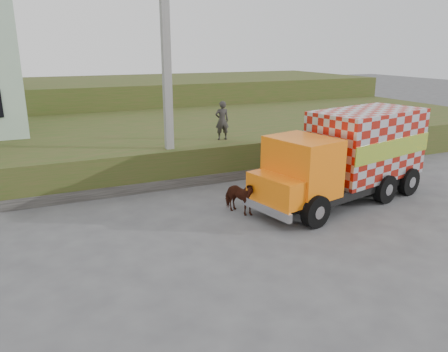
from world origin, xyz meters
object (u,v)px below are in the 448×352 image
cargo_truck (349,155)px  pedestrian (222,120)px  utility_pole (167,82)px  cow (239,197)px

cargo_truck → pedestrian: cargo_truck is taller
utility_pole → cargo_truck: size_ratio=1.07×
cargo_truck → cow: size_ratio=5.44×
utility_pole → cow: 5.43m
utility_pole → cargo_truck: 7.28m
utility_pole → cow: bearing=-74.8°
cargo_truck → cow: (-4.24, 0.31, -1.06)m
utility_pole → pedestrian: bearing=15.7°
cargo_truck → pedestrian: bearing=105.5°
cow → utility_pole: bearing=81.1°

